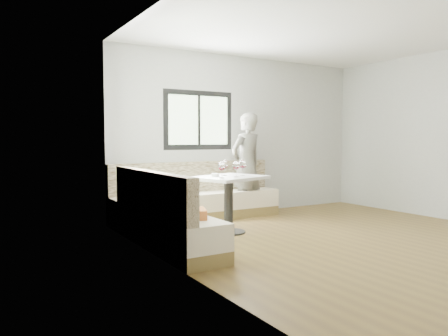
# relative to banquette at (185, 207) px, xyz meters

# --- Properties ---
(room) EXTENTS (5.01, 5.01, 2.81)m
(room) POSITION_rel_banquette_xyz_m (1.51, -1.55, 1.08)
(room) COLOR brown
(room) RESTS_ON ground
(banquette) EXTENTS (2.90, 2.80, 0.95)m
(banquette) POSITION_rel_banquette_xyz_m (0.00, 0.00, 0.00)
(banquette) COLOR olive
(banquette) RESTS_ON ground
(table) EXTENTS (1.17, 1.03, 0.81)m
(table) POSITION_rel_banquette_xyz_m (0.45, -0.48, 0.27)
(table) COLOR black
(table) RESTS_ON ground
(person) EXTENTS (0.73, 0.56, 1.78)m
(person) POSITION_rel_banquette_xyz_m (1.44, 0.53, 0.56)
(person) COLOR slate
(person) RESTS_ON ground
(olive_ramekin) EXTENTS (0.10, 0.10, 0.04)m
(olive_ramekin) POSITION_rel_banquette_xyz_m (0.28, -0.42, 0.50)
(olive_ramekin) COLOR white
(olive_ramekin) RESTS_ON table
(wine_glass_a) EXTENTS (0.10, 0.10, 0.22)m
(wine_glass_a) POSITION_rel_banquette_xyz_m (0.21, -0.70, 0.63)
(wine_glass_a) COLOR white
(wine_glass_a) RESTS_ON table
(wine_glass_b) EXTENTS (0.10, 0.10, 0.22)m
(wine_glass_b) POSITION_rel_banquette_xyz_m (0.47, -0.67, 0.63)
(wine_glass_b) COLOR white
(wine_glass_b) RESTS_ON table
(wine_glass_c) EXTENTS (0.10, 0.10, 0.22)m
(wine_glass_c) POSITION_rel_banquette_xyz_m (0.65, -0.54, 0.63)
(wine_glass_c) COLOR white
(wine_glass_c) RESTS_ON table
(wine_glass_d) EXTENTS (0.10, 0.10, 0.22)m
(wine_glass_d) POSITION_rel_banquette_xyz_m (0.45, -0.39, 0.63)
(wine_glass_d) COLOR white
(wine_glass_d) RESTS_ON table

